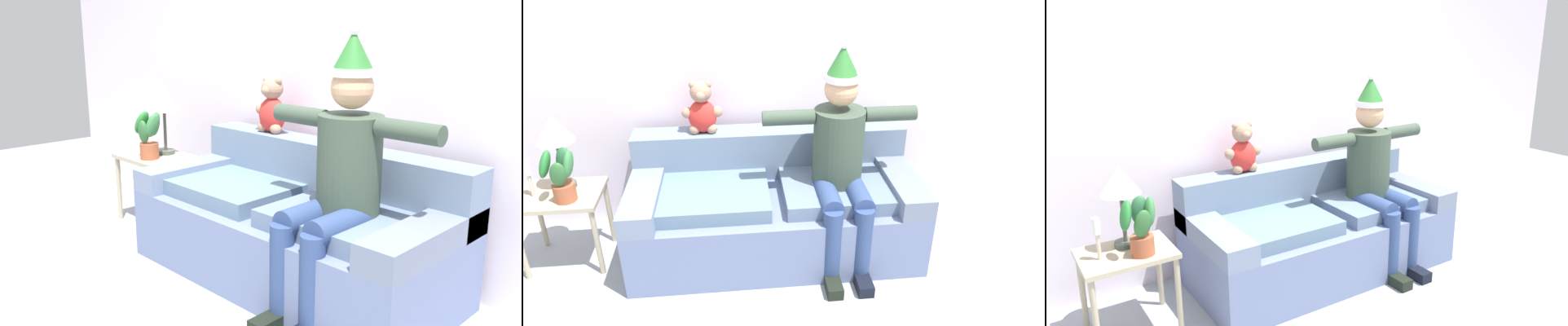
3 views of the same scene
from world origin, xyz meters
The scene contains 8 objects.
back_wall centered at (0.00, 1.55, 1.35)m, with size 7.00×0.10×2.70m, color silver.
couch centered at (0.00, 1.01, 0.32)m, with size 1.99×0.91×0.81m.
person_seated centered at (0.43, 0.85, 0.78)m, with size 1.02×0.77×1.53m.
teddy_bear centered at (-0.48, 1.30, 0.98)m, with size 0.29×0.17×0.38m.
side_table centered at (-1.45, 0.98, 0.45)m, with size 0.55×0.44×0.54m.
table_lamp centered at (-1.43, 1.07, 0.94)m, with size 0.24×0.24×0.52m.
potted_plant centered at (-1.37, 0.89, 0.72)m, with size 0.24×0.20×0.37m.
candle_tall centered at (-1.60, 0.96, 0.71)m, with size 0.04×0.04×0.26m.
Camera 1 is at (2.09, -1.34, 1.51)m, focal length 37.75 mm.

